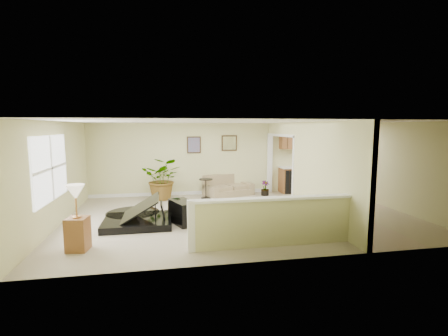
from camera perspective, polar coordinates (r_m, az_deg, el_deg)
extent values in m
plane|color=#B3A58B|center=(8.82, 2.84, -8.34)|extent=(9.00, 9.00, 0.00)
cube|color=beige|center=(11.49, -0.57, 1.65)|extent=(9.00, 0.04, 2.50)
cube|color=beige|center=(5.73, 9.87, -4.08)|extent=(9.00, 0.04, 2.50)
cube|color=beige|center=(8.71, -27.27, -0.93)|extent=(0.04, 6.00, 2.50)
cube|color=beige|center=(10.55, 27.40, 0.35)|extent=(0.04, 6.00, 2.50)
cube|color=white|center=(8.50, 2.95, 8.13)|extent=(9.00, 6.00, 0.04)
cube|color=gray|center=(10.00, 20.82, -6.91)|extent=(2.70, 6.00, 0.01)
cube|color=beige|center=(8.08, 17.43, -1.03)|extent=(0.12, 3.60, 2.50)
cube|color=beige|center=(10.72, 10.16, 6.76)|extent=(0.12, 2.35, 0.40)
cube|color=beige|center=(6.60, 8.82, -9.48)|extent=(3.30, 0.12, 0.95)
cube|color=white|center=(6.48, 8.91, -5.32)|extent=(3.40, 0.22, 0.05)
cube|color=white|center=(6.26, -5.80, -10.11)|extent=(0.14, 0.14, 1.00)
cube|color=white|center=(8.21, -28.25, -0.03)|extent=(0.05, 2.15, 1.45)
cube|color=#3D2B16|center=(11.30, -5.31, 4.07)|extent=(0.48, 0.03, 0.58)
cube|color=#80516C|center=(11.28, -5.30, 4.07)|extent=(0.40, 0.01, 0.50)
cube|color=#3D2B16|center=(11.48, 0.93, 4.40)|extent=(0.55, 0.03, 0.55)
cube|color=white|center=(11.46, 0.95, 4.39)|extent=(0.46, 0.01, 0.46)
cube|color=brown|center=(12.31, 15.00, -1.97)|extent=(2.30, 0.60, 0.90)
cube|color=silver|center=(12.25, 15.07, 0.20)|extent=(2.36, 0.65, 0.04)
cube|color=black|center=(11.99, 11.55, -2.21)|extent=(0.60, 0.60, 0.84)
cube|color=brown|center=(12.28, 14.99, 5.04)|extent=(2.30, 0.35, 0.75)
cube|color=black|center=(8.07, -15.09, -3.88)|extent=(1.60, 1.38, 0.33)
cylinder|color=black|center=(8.67, -15.87, -3.14)|extent=(1.36, 1.36, 0.33)
cube|color=silver|center=(8.05, -8.36, -4.04)|extent=(0.25, 1.10, 0.02)
cube|color=black|center=(8.13, -15.87, -1.70)|extent=(1.26, 1.27, 0.74)
cube|color=black|center=(8.09, -7.23, -7.73)|extent=(0.72, 0.95, 0.57)
cube|color=tan|center=(11.32, 0.77, -3.67)|extent=(1.82, 1.39, 0.45)
cube|color=tan|center=(11.58, 0.44, -1.11)|extent=(1.59, 0.74, 0.47)
cube|color=tan|center=(11.15, -2.79, -2.23)|extent=(0.48, 0.92, 0.17)
cube|color=tan|center=(11.43, 4.26, -2.01)|extent=(0.48, 0.92, 0.17)
cylinder|color=black|center=(10.89, -3.20, -5.26)|extent=(0.33, 0.33, 0.03)
cylinder|color=black|center=(10.82, -3.21, -3.65)|extent=(0.03, 0.03, 0.63)
cylinder|color=black|center=(10.77, -3.22, -1.99)|extent=(0.45, 0.45, 0.03)
cylinder|color=black|center=(10.86, -10.60, -4.73)|extent=(0.40, 0.40, 0.28)
imported|color=#215519|center=(10.76, -10.67, -1.85)|extent=(1.49, 1.37, 1.38)
cylinder|color=black|center=(11.40, 7.21, -4.33)|extent=(0.27, 0.27, 0.19)
imported|color=#215519|center=(11.37, 7.22, -3.53)|extent=(0.34, 0.34, 0.51)
cube|color=brown|center=(6.94, -24.31, -10.53)|extent=(0.43, 0.43, 0.65)
cylinder|color=#B8783D|center=(6.85, -24.46, -7.85)|extent=(0.17, 0.17, 0.02)
cylinder|color=#B8783D|center=(6.80, -24.55, -6.09)|extent=(0.03, 0.03, 0.43)
cone|color=beige|center=(6.74, -24.67, -3.86)|extent=(0.35, 0.35, 0.28)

